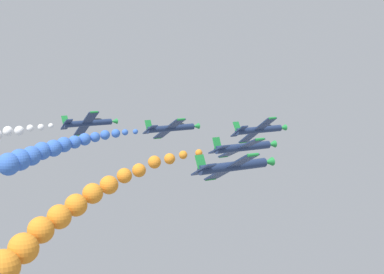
{
  "coord_description": "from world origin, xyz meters",
  "views": [
    {
      "loc": [
        79.95,
        -49.33,
        145.61
      ],
      "look_at": [
        0.0,
        0.0,
        131.76
      ],
      "focal_mm": 57.55,
      "sensor_mm": 36.0,
      "label": 1
    }
  ],
  "objects_px": {
    "airplane_left_inner": "(172,128)",
    "airplane_left_outer": "(89,123)",
    "airplane_lead": "(260,130)",
    "airplane_right_inner": "(244,147)",
    "airplane_right_outer": "(234,166)"
  },
  "relations": [
    {
      "from": "airplane_lead",
      "to": "airplane_left_inner",
      "type": "bearing_deg",
      "value": -138.49
    },
    {
      "from": "airplane_left_inner",
      "to": "airplane_left_outer",
      "type": "bearing_deg",
      "value": -138.34
    },
    {
      "from": "airplane_right_inner",
      "to": "airplane_right_outer",
      "type": "bearing_deg",
      "value": -40.37
    },
    {
      "from": "airplane_lead",
      "to": "airplane_right_outer",
      "type": "height_order",
      "value": "airplane_lead"
    },
    {
      "from": "airplane_lead",
      "to": "airplane_right_inner",
      "type": "height_order",
      "value": "airplane_lead"
    },
    {
      "from": "airplane_lead",
      "to": "airplane_left_inner",
      "type": "relative_size",
      "value": 1.0
    },
    {
      "from": "airplane_right_inner",
      "to": "airplane_right_outer",
      "type": "height_order",
      "value": "airplane_right_outer"
    },
    {
      "from": "airplane_right_inner",
      "to": "airplane_left_outer",
      "type": "distance_m",
      "value": 36.23
    },
    {
      "from": "airplane_left_outer",
      "to": "airplane_right_outer",
      "type": "height_order",
      "value": "airplane_left_outer"
    },
    {
      "from": "airplane_lead",
      "to": "airplane_right_inner",
      "type": "bearing_deg",
      "value": -45.34
    },
    {
      "from": "airplane_left_inner",
      "to": "airplane_right_inner",
      "type": "xyz_separation_m",
      "value": [
        23.42,
        -1.8,
        0.09
      ]
    },
    {
      "from": "airplane_right_outer",
      "to": "airplane_left_inner",
      "type": "bearing_deg",
      "value": 161.16
    },
    {
      "from": "airplane_left_inner",
      "to": "airplane_right_outer",
      "type": "height_order",
      "value": "airplane_right_outer"
    },
    {
      "from": "airplane_left_inner",
      "to": "airplane_left_outer",
      "type": "xyz_separation_m",
      "value": [
        -11.76,
        -10.47,
        0.32
      ]
    },
    {
      "from": "airplane_right_inner",
      "to": "airplane_right_outer",
      "type": "distance_m",
      "value": 15.97
    }
  ]
}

